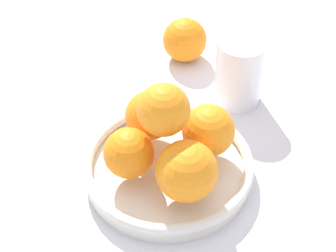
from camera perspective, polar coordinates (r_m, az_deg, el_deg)
The scene contains 5 objects.
ground_plane at distance 0.82m, azimuth -0.00°, elevation -5.08°, with size 4.00×4.00×0.00m, color silver.
fruit_bowl at distance 0.81m, azimuth -0.00°, elevation -4.26°, with size 0.25×0.25×0.03m.
orange_pile at distance 0.76m, azimuth 0.26°, elevation -1.23°, with size 0.20×0.19×0.13m.
stray_orange at distance 1.01m, azimuth 1.71°, elevation 8.73°, with size 0.08×0.08×0.08m, color orange.
drinking_glass at distance 0.91m, azimuth 7.23°, elevation 5.51°, with size 0.08×0.08×0.11m, color white.
Camera 1 is at (0.52, -0.12, 0.62)m, focal length 60.00 mm.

